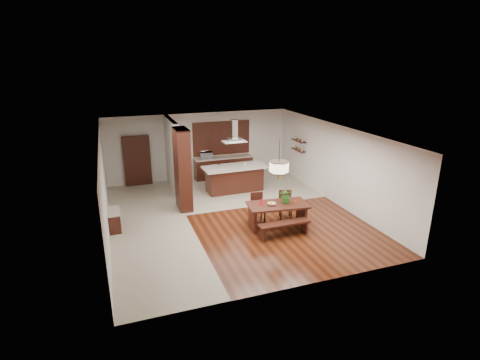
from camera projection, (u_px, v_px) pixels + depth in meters
name	position (u px, v px, depth m)	size (l,w,h in m)	color
room_shell	(231.00, 157.00, 12.21)	(9.00, 9.04, 2.92)	#3A170A
tile_hallway	(150.00, 227.00, 11.98)	(2.50, 9.00, 0.01)	#BCB49D
tile_kitchen	(241.00, 188.00, 15.49)	(5.50, 4.00, 0.01)	#BCB49D
soffit_band	(231.00, 132.00, 11.95)	(8.00, 9.00, 0.02)	#35180D
partition_pier	(183.00, 170.00, 13.03)	(0.45, 1.00, 2.90)	black
partition_stub	(172.00, 155.00, 14.91)	(0.18, 2.40, 2.90)	silver
hallway_console	(115.00, 220.00, 11.73)	(0.37, 0.88, 0.63)	black
hallway_doorway	(137.00, 161.00, 15.61)	(1.10, 0.20, 2.10)	black
rear_counter	(223.00, 167.00, 16.78)	(2.60, 0.62, 0.95)	black
kitchen_window	(221.00, 138.00, 16.62)	(2.60, 0.08, 1.50)	#AA7833
shelf_lower	(298.00, 150.00, 15.97)	(0.26, 0.90, 0.04)	black
shelf_upper	(299.00, 141.00, 15.85)	(0.26, 0.90, 0.04)	black
dining_table	(277.00, 210.00, 11.83)	(1.99, 1.17, 0.79)	black
dining_bench	(284.00, 229.00, 11.31)	(1.62, 0.35, 0.46)	black
dining_chair_left	(258.00, 207.00, 12.30)	(0.42, 0.42, 0.95)	black
dining_chair_right	(286.00, 205.00, 12.49)	(0.42, 0.42, 0.95)	black
pendant_lantern	(279.00, 159.00, 11.30)	(0.64, 0.64, 1.31)	beige
foliage_plant	(286.00, 195.00, 11.78)	(0.44, 0.38, 0.49)	#2B6822
fruit_bowl	(272.00, 204.00, 11.67)	(0.26, 0.26, 0.06)	beige
napkin_cone	(261.00, 201.00, 11.69)	(0.14, 0.14, 0.23)	#B60D15
gold_ornament	(295.00, 202.00, 11.76)	(0.07, 0.07, 0.10)	gold
kitchen_island	(235.00, 178.00, 15.04)	(2.57, 1.18, 1.05)	black
range_hood	(234.00, 131.00, 14.44)	(0.90, 0.55, 0.87)	silver
island_cup	(245.00, 164.00, 14.95)	(0.12, 0.12, 0.09)	white
microwave	(206.00, 155.00, 16.35)	(0.52, 0.35, 0.29)	silver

